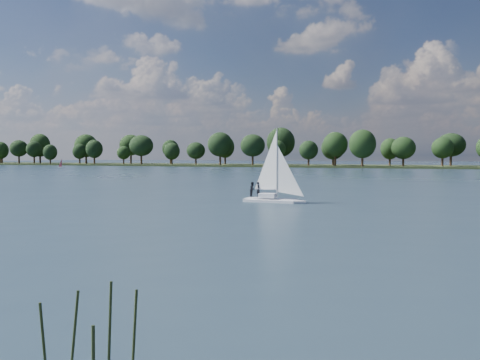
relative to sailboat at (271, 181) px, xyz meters
The scene contains 6 objects.
ground 62.75m from the sailboat, 92.42° to the left, with size 700.00×700.00×0.00m, color #233342.
far_shore 174.69m from the sailboat, 90.87° to the left, with size 660.00×40.00×1.50m, color black.
sailboat is the anchor object (origin of this frame).
dinghy_pink 173.21m from the sailboat, 138.16° to the left, with size 2.40×2.40×3.90m.
pontoon 230.05m from the sailboat, 136.48° to the left, with size 4.00×2.00×0.50m, color slate.
treeline 171.01m from the sailboat, 93.61° to the left, with size 562.88×73.95×18.77m.
Camera 1 is at (21.50, -16.36, 5.02)m, focal length 40.00 mm.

